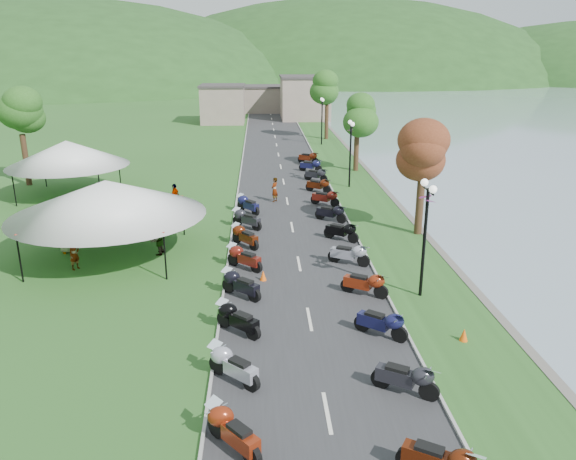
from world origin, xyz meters
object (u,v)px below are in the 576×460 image
object	(u,v)px
pedestrian_a	(76,269)
pedestrian_b	(142,215)
vendor_tent_main	(109,219)
pedestrian_c	(53,235)

from	to	relation	value
pedestrian_a	pedestrian_b	distance (m)	9.42
pedestrian_b	vendor_tent_main	bearing A→B (deg)	66.16
vendor_tent_main	pedestrian_c	xyz separation A→B (m)	(-4.27, 3.62, -2.00)
pedestrian_b	pedestrian_c	world-z (taller)	pedestrian_c
vendor_tent_main	pedestrian_a	size ratio (longest dim) A/B	4.28
vendor_tent_main	pedestrian_a	world-z (taller)	vendor_tent_main
pedestrian_b	pedestrian_c	size ratio (longest dim) A/B	0.92
pedestrian_a	vendor_tent_main	bearing A→B (deg)	-4.30
pedestrian_a	pedestrian_c	distance (m)	6.14
vendor_tent_main	pedestrian_a	bearing A→B (deg)	-126.95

